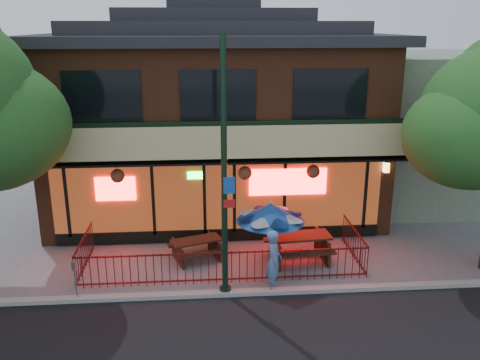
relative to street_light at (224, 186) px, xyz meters
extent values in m
plane|color=gray|center=(0.00, 0.40, -3.15)|extent=(80.00, 80.00, 0.00)
cube|color=#999993|center=(0.00, -0.10, -3.09)|extent=(80.00, 0.25, 0.12)
cube|color=brown|center=(0.00, 7.60, 0.10)|extent=(12.00, 8.00, 6.50)
cube|color=#59230F|center=(0.00, 3.58, -1.50)|extent=(11.00, 0.06, 2.60)
cube|color=#FF0C0C|center=(2.30, 3.50, -1.05)|extent=(2.60, 0.04, 0.90)
cube|color=#FF0C0C|center=(-3.40, 3.50, -1.15)|extent=(1.30, 0.04, 0.80)
cube|color=#D6C887|center=(0.00, 3.10, 0.40)|extent=(12.20, 1.33, 1.26)
cube|color=black|center=(-3.60, 3.58, 1.85)|extent=(2.40, 0.06, 1.60)
cube|color=black|center=(0.00, 3.58, 1.85)|extent=(2.40, 0.06, 1.60)
cube|color=black|center=(3.60, 3.58, 1.85)|extent=(2.40, 0.06, 1.60)
cube|color=black|center=(0.00, 3.55, -2.90)|extent=(11.00, 0.12, 0.40)
cube|color=#FFC672|center=(5.60, 3.42, -0.60)|extent=(0.18, 0.18, 0.32)
cube|color=gray|center=(9.00, 8.10, -0.15)|extent=(6.00, 7.00, 6.00)
cube|color=#511112|center=(0.00, 0.60, -2.20)|extent=(8.40, 0.04, 0.04)
cube|color=#511112|center=(0.00, 0.60, -3.03)|extent=(8.40, 0.04, 0.04)
cube|color=#511112|center=(-4.20, 1.90, -2.20)|extent=(0.04, 2.60, 0.04)
cube|color=#511112|center=(4.20, 1.90, -2.20)|extent=(0.04, 2.60, 0.04)
cylinder|color=#511112|center=(0.00, 0.60, -2.65)|extent=(0.02, 0.02, 1.00)
cylinder|color=black|center=(0.00, 0.00, 0.35)|extent=(0.16, 0.16, 7.00)
cylinder|color=black|center=(0.00, 0.00, -3.05)|extent=(0.32, 0.32, 0.20)
cube|color=#194CB2|center=(0.12, -0.15, 0.05)|extent=(0.30, 0.02, 0.45)
cube|color=red|center=(0.12, -0.15, -0.45)|extent=(0.30, 0.02, 0.22)
cube|color=#361C13|center=(-1.38, 2.04, -2.83)|extent=(0.42, 1.09, 0.64)
cube|color=#361C13|center=(-0.23, 2.43, -2.83)|extent=(0.42, 1.09, 0.64)
cube|color=#361C13|center=(-0.80, 2.24, -2.50)|extent=(1.70, 1.13, 0.05)
cube|color=#361C13|center=(-0.65, 1.78, -2.77)|extent=(1.56, 0.74, 0.04)
cube|color=#361C13|center=(-0.96, 2.69, -2.77)|extent=(1.56, 0.74, 0.04)
cube|color=#392214|center=(1.64, 1.85, -2.74)|extent=(0.19, 1.43, 0.81)
cube|color=#392214|center=(3.18, 1.98, -2.74)|extent=(0.19, 1.43, 0.81)
cube|color=#392214|center=(2.41, 1.91, -2.33)|extent=(2.05, 1.00, 0.07)
cube|color=#392214|center=(2.46, 1.31, -2.66)|extent=(2.00, 0.48, 0.06)
cube|color=#392214|center=(2.36, 2.52, -2.66)|extent=(2.00, 0.48, 0.06)
cylinder|color=gray|center=(1.38, 1.10, -2.10)|extent=(0.05, 0.05, 2.09)
cone|color=navy|center=(1.38, 1.10, -1.20)|extent=(2.00, 1.99, 0.52)
sphere|color=gray|center=(1.38, 1.10, -0.92)|extent=(0.10, 0.09, 0.09)
imported|color=#5576AA|center=(1.35, 0.06, -2.24)|extent=(0.49, 0.69, 1.81)
cylinder|color=#929399|center=(-4.00, -0.08, -2.68)|extent=(0.04, 0.04, 0.94)
cube|color=#929399|center=(-4.00, -0.08, -2.11)|extent=(0.13, 0.12, 0.24)
cube|color=black|center=(-4.00, -0.12, -2.06)|extent=(0.06, 0.03, 0.09)
camera|label=1|loc=(-0.58, -12.52, 4.02)|focal=38.00mm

